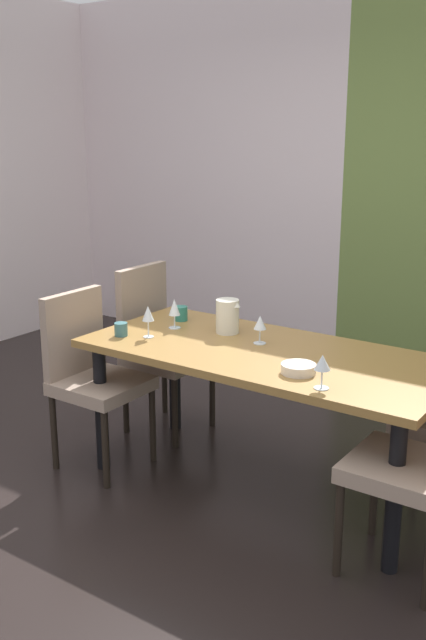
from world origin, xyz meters
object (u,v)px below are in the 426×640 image
object	(u,v)px
pitcher_rear	(228,316)
wine_glass_left	(148,314)
serving_bowl_right	(298,369)
dining_table	(264,367)
wine_glass_front	(174,308)
chair_left_near	(91,369)
cup_south	(121,329)
chair_right_near	(425,455)
wine_glass_near_window	(322,364)
chair_left_far	(158,341)
cup_west	(181,313)
wine_glass_east	(260,324)

from	to	relation	value
pitcher_rear	wine_glass_left	bearing A→B (deg)	-134.19
wine_glass_left	serving_bowl_right	distance (m)	0.92
dining_table	wine_glass_front	size ratio (longest dim) A/B	11.22
chair_left_near	cup_south	size ratio (longest dim) A/B	13.53
chair_right_near	wine_glass_near_window	xyz separation A→B (m)	(-0.45, -0.03, 0.31)
dining_table	pitcher_rear	distance (m)	0.40
chair_right_near	wine_glass_near_window	size ratio (longest dim) A/B	6.51
wine_glass_front	serving_bowl_right	distance (m)	0.95
chair_right_near	chair_left_far	bearing A→B (deg)	72.53
wine_glass_near_window	cup_west	world-z (taller)	wine_glass_near_window
cup_west	dining_table	bearing A→B (deg)	-16.64
chair_left_near	wine_glass_east	size ratio (longest dim) A/B	6.50
chair_left_far	wine_glass_east	size ratio (longest dim) A/B	6.81
wine_glass_east	cup_south	bearing A→B (deg)	-155.94
chair_left_far	pitcher_rear	bearing A→B (deg)	76.73
wine_glass_near_window	serving_bowl_right	xyz separation A→B (m)	(-0.17, 0.12, -0.09)
wine_glass_left	wine_glass_near_window	distance (m)	1.10
wine_glass_front	cup_south	size ratio (longest dim) A/B	2.32
wine_glass_left	chair_left_near	bearing A→B (deg)	-156.20
wine_glass_left	serving_bowl_right	size ratio (longest dim) A/B	1.07
dining_table	cup_south	distance (m)	0.80
chair_right_near	wine_glass_left	size ratio (longest dim) A/B	5.79
wine_glass_front	pitcher_rear	world-z (taller)	pitcher_rear
chair_right_near	chair_left_far	distance (m)	1.94
wine_glass_left	cup_west	size ratio (longest dim) A/B	2.07
wine_glass_east	wine_glass_near_window	bearing A→B (deg)	-36.09
chair_left_near	pitcher_rear	world-z (taller)	chair_left_near
pitcher_rear	wine_glass_east	bearing A→B (deg)	-15.63
wine_glass_front	cup_west	distance (m)	0.18
serving_bowl_right	pitcher_rear	distance (m)	0.72
chair_left_far	dining_table	bearing A→B (deg)	72.55
chair_right_near	wine_glass_left	world-z (taller)	chair_right_near
chair_right_near	pitcher_rear	xyz separation A→B (m)	(-1.25, 0.44, 0.29)
wine_glass_near_window	chair_left_near	bearing A→B (deg)	178.84
wine_glass_east	wine_glass_front	xyz separation A→B (m)	(-0.53, -0.02, 0.01)
wine_glass_east	wine_glass_front	distance (m)	0.53
chair_right_near	cup_west	world-z (taller)	chair_right_near
dining_table	wine_glass_left	world-z (taller)	wine_glass_left
wine_glass_left	cup_west	world-z (taller)	wine_glass_left
chair_left_far	wine_glass_east	xyz separation A→B (m)	(0.85, -0.21, 0.29)
chair_right_near	wine_glass_front	distance (m)	1.61
wine_glass_east	serving_bowl_right	distance (m)	0.48
dining_table	wine_glass_left	xyz separation A→B (m)	(-0.62, -0.16, 0.21)
chair_left_far	wine_glass_east	bearing A→B (deg)	76.05
dining_table	chair_left_far	distance (m)	0.98
chair_left_near	chair_right_near	world-z (taller)	chair_right_near
chair_left_near	pitcher_rear	size ratio (longest dim) A/B	5.19
chair_left_near	cup_west	xyz separation A→B (m)	(0.24, 0.49, 0.25)
wine_glass_front	chair_left_near	bearing A→B (deg)	-131.76
wine_glass_left	serving_bowl_right	xyz separation A→B (m)	(0.92, -0.05, -0.10)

